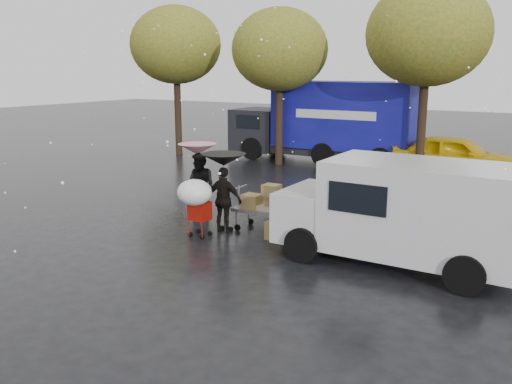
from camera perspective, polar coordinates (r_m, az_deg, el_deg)
The scene contains 14 objects.
ground at distance 13.42m, azimuth -5.20°, elevation -4.70°, with size 90.00×90.00×0.00m, color black.
person_pink at distance 15.28m, azimuth -6.09°, elevation 0.52°, with size 0.58×0.38×1.58m, color black.
person_middle at distance 14.99m, azimuth -5.84°, elevation 0.70°, with size 0.87×0.68×1.79m, color black.
person_black at distance 13.56m, azimuth -3.38°, elevation -0.84°, with size 0.97×0.40×1.66m, color black.
umbrella_pink at distance 15.09m, azimuth -6.18°, elevation 4.50°, with size 1.07×1.07×2.01m.
umbrella_black at distance 13.36m, azimuth -3.44°, elevation 3.41°, with size 1.12×1.12×2.00m.
vendor_cart at distance 13.58m, azimuth 1.14°, elevation -1.25°, with size 1.52×0.80×1.27m.
shopping_cart at distance 13.06m, azimuth -6.40°, elevation -0.38°, with size 0.84×0.84×1.46m.
white_van at distance 11.63m, azimuth 15.13°, elevation -1.92°, with size 4.91×2.18×2.20m.
blue_truck at distance 23.96m, azimuth 7.58°, elevation 7.31°, with size 8.30×2.60×3.50m.
box_ground_near at distance 13.11m, azimuth 2.23°, elevation -4.06°, with size 0.49×0.39×0.44m, color olive.
box_ground_far at distance 12.88m, azimuth 8.80°, elevation -4.80°, with size 0.42×0.32×0.32m, color olive.
yellow_taxi at distance 21.85m, azimuth 20.32°, elevation 3.57°, with size 1.90×4.72×1.61m, color yellow.
tree_row at distance 21.84m, azimuth 9.77°, elevation 15.29°, with size 21.60×4.40×7.12m.
Camera 1 is at (7.64, -10.26, 4.05)m, focal length 38.00 mm.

